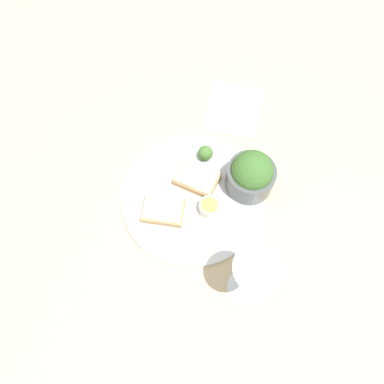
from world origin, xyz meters
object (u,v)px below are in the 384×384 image
salad_bowl (251,174)px  cheese_toast_near (197,178)px  cheese_toast_far (163,210)px  wine_glass (255,274)px  napkin (233,109)px  sauce_ramekin (208,208)px

salad_bowl → cheese_toast_near: size_ratio=1.01×
cheese_toast_near → cheese_toast_far: same height
wine_glass → napkin: size_ratio=0.85×
wine_glass → cheese_toast_near: bearing=154.4°
napkin → wine_glass: bearing=-47.6°
sauce_ramekin → wine_glass: (0.16, -0.07, 0.09)m
salad_bowl → napkin: size_ratio=0.54×
salad_bowl → sauce_ramekin: bearing=-103.2°
sauce_ramekin → wine_glass: 0.20m
salad_bowl → cheese_toast_far: size_ratio=0.99×
cheese_toast_near → wine_glass: 0.27m
salad_bowl → wine_glass: (0.14, -0.18, 0.06)m
napkin → salad_bowl: bearing=-42.2°
cheese_toast_near → cheese_toast_far: bearing=-92.1°
cheese_toast_near → napkin: cheese_toast_near is taller
salad_bowl → wine_glass: wine_glass is taller
sauce_ramekin → wine_glass: wine_glass is taller
cheese_toast_far → wine_glass: 0.25m
cheese_toast_far → napkin: bearing=101.5°
cheese_toast_near → napkin: bearing=107.7°
sauce_ramekin → salad_bowl: bearing=76.8°
cheese_toast_near → salad_bowl: bearing=37.7°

